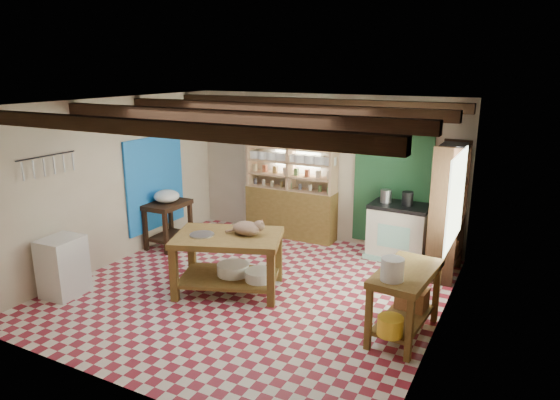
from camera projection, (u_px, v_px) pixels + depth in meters
The scene contains 30 objects.
floor at pixel (253, 290), 7.04m from camera, with size 5.00×5.00×0.02m, color maroon.
ceiling at pixel (250, 103), 6.37m from camera, with size 5.00×5.00×0.02m, color #46464B.
wall_back at pixel (323, 168), 8.85m from camera, with size 5.00×0.04×2.60m, color beige.
wall_front at pixel (112, 264), 4.57m from camera, with size 5.00×0.04×2.60m, color beige.
wall_left at pixel (114, 182), 7.82m from camera, with size 0.04×5.00×2.60m, color beige.
wall_right at pixel (443, 228), 5.59m from camera, with size 0.04×5.00×2.60m, color beige.
ceiling_beams at pixel (250, 112), 6.40m from camera, with size 5.00×3.80×0.15m, color black.
blue_wall_patch at pixel (156, 183), 8.63m from camera, with size 0.04×1.40×1.60m, color blue.
green_wall_patch at pixel (392, 179), 8.27m from camera, with size 1.30×0.04×2.30m, color #1D4929.
window_back at pixel (298, 144), 8.95m from camera, with size 0.90×0.02×0.80m, color silver.
window_right at pixel (456, 199), 6.43m from camera, with size 0.02×1.30×1.20m, color silver.
utensil_rail at pixel (47, 165), 6.65m from camera, with size 0.06×0.90×0.28m, color black.
pot_rack at pixel (388, 125), 7.67m from camera, with size 0.86×0.12×0.36m, color black.
shelving_unit at pixel (291, 178), 8.98m from camera, with size 1.70×0.34×2.20m, color tan.
tall_rack at pixel (448, 211), 7.30m from camera, with size 0.40×0.86×2.00m, color black.
work_table at pixel (229, 263), 6.93m from camera, with size 1.44×0.96×0.82m, color brown.
stove at pixel (399, 231), 8.09m from camera, with size 0.94×0.63×0.92m, color beige.
prep_table at pixel (168, 224), 8.65m from camera, with size 0.54×0.79×0.79m, color black.
white_cabinet at pixel (63, 267), 6.80m from camera, with size 0.45×0.55×0.82m, color silver.
right_counter at pixel (404, 303), 5.77m from camera, with size 0.57×1.13×0.81m, color brown.
cat at pixel (246, 228), 6.82m from camera, with size 0.41×0.31×0.18m, color #8F6B53.
steel_tray at pixel (202, 235), 6.81m from camera, with size 0.33×0.33×0.02m, color #A7A7AF.
basin_large at pixel (233, 269), 7.00m from camera, with size 0.45×0.45×0.16m, color silver.
basin_small at pixel (260, 275), 6.81m from camera, with size 0.40×0.40×0.14m, color silver.
kettle_left at pixel (386, 196), 8.07m from camera, with size 0.18×0.18×0.21m, color #A7A7AF.
kettle_right at pixel (407, 199), 7.90m from camera, with size 0.18×0.18×0.22m, color black.
enamel_bowl at pixel (167, 196), 8.52m from camera, with size 0.44×0.44×0.22m, color silver.
white_bucket at pixel (392, 269), 5.37m from camera, with size 0.25×0.25×0.25m, color silver.
wicker_basket at pixel (412, 298), 6.03m from camera, with size 0.35×0.28×0.25m, color #AD6F46.
yellow_tub at pixel (390, 326), 5.42m from camera, with size 0.28×0.28×0.21m, color yellow.
Camera 1 is at (3.34, -5.56, 3.05)m, focal length 32.00 mm.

